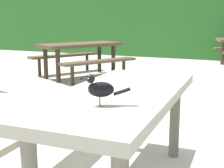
% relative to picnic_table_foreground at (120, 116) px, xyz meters
% --- Properties ---
extents(picnic_table_foreground, '(1.76, 1.83, 0.74)m').
position_rel_picnic_table_foreground_xyz_m(picnic_table_foreground, '(0.00, 0.00, 0.00)').
color(picnic_table_foreground, '#B2A893').
rests_on(picnic_table_foreground, ground).
extents(bird_grackle, '(0.26, 0.16, 0.18)m').
position_rel_picnic_table_foreground_xyz_m(bird_grackle, '(0.05, -0.42, 0.29)').
color(bird_grackle, black).
rests_on(bird_grackle, picnic_table_foreground).
extents(picnic_table_mid_right, '(2.27, 2.28, 0.74)m').
position_rel_picnic_table_foreground_xyz_m(picnic_table_mid_right, '(-2.63, 3.95, 0.00)').
color(picnic_table_mid_right, brown).
rests_on(picnic_table_mid_right, ground).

